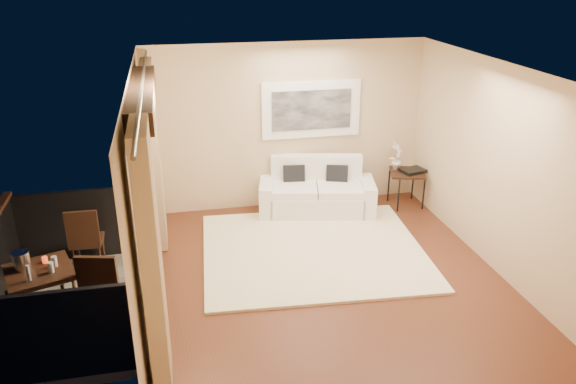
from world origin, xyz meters
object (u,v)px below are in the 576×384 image
object	(u,v)px
side_table	(407,175)
ice_bucket	(21,260)
sofa	(317,193)
bistro_table	(40,277)
balcony_chair_near	(97,296)
orchid	(397,156)
balcony_chair_far	(85,236)

from	to	relation	value
side_table	ice_bucket	size ratio (longest dim) A/B	3.43
sofa	ice_bucket	world-z (taller)	ice_bucket
bistro_table	balcony_chair_near	bearing A→B (deg)	-28.57
orchid	ice_bucket	size ratio (longest dim) A/B	2.46
side_table	bistro_table	world-z (taller)	bistro_table
sofa	ice_bucket	size ratio (longest dim) A/B	9.87
sofa	bistro_table	size ratio (longest dim) A/B	2.34
bistro_table	balcony_chair_near	world-z (taller)	balcony_chair_near
sofa	bistro_table	distance (m)	4.54
side_table	balcony_chair_near	world-z (taller)	balcony_chair_near
sofa	side_table	bearing A→B (deg)	8.81
orchid	ice_bucket	bearing A→B (deg)	-154.83
bistro_table	ice_bucket	size ratio (longest dim) A/B	4.22
sofa	balcony_chair_near	bearing A→B (deg)	-125.97
sofa	side_table	world-z (taller)	sofa
sofa	balcony_chair_far	size ratio (longest dim) A/B	2.11
balcony_chair_near	ice_bucket	world-z (taller)	balcony_chair_near
orchid	bistro_table	distance (m)	5.74
orchid	balcony_chair_near	size ratio (longest dim) A/B	0.49
balcony_chair_far	ice_bucket	bearing A→B (deg)	69.36
balcony_chair_near	orchid	bearing A→B (deg)	46.15
sofa	balcony_chair_far	xyz separation A→B (m)	(-3.45, -1.29, 0.23)
side_table	balcony_chair_near	size ratio (longest dim) A/B	0.68
bistro_table	side_table	bearing A→B (deg)	24.68
sofa	side_table	xyz separation A→B (m)	(1.53, -0.09, 0.23)
balcony_chair_near	ice_bucket	size ratio (longest dim) A/B	5.02
balcony_chair_far	ice_bucket	world-z (taller)	ice_bucket
side_table	ice_bucket	bearing A→B (deg)	-156.62
sofa	orchid	bearing A→B (deg)	13.89
sofa	bistro_table	bearing A→B (deg)	-134.20
ice_bucket	orchid	bearing A→B (deg)	25.17
ice_bucket	side_table	bearing A→B (deg)	23.38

